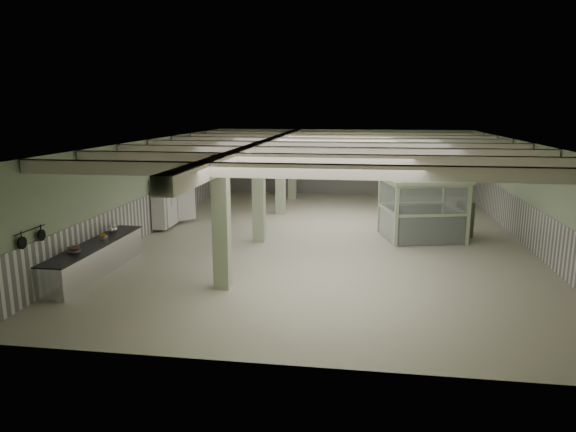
# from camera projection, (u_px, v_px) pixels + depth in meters

# --- Properties ---
(floor) EXTENTS (20.00, 20.00, 0.00)m
(floor) POSITION_uv_depth(u_px,v_px,m) (329.00, 237.00, 19.44)
(floor) COLOR beige
(floor) RESTS_ON ground
(ceiling) EXTENTS (14.00, 20.00, 0.02)m
(ceiling) POSITION_uv_depth(u_px,v_px,m) (331.00, 141.00, 18.69)
(ceiling) COLOR silver
(ceiling) RESTS_ON wall_back
(wall_back) EXTENTS (14.00, 0.02, 3.60)m
(wall_back) POSITION_uv_depth(u_px,v_px,m) (341.00, 162.00, 28.75)
(wall_back) COLOR #A8BC97
(wall_back) RESTS_ON floor
(wall_front) EXTENTS (14.00, 0.02, 3.60)m
(wall_front) POSITION_uv_depth(u_px,v_px,m) (295.00, 276.00, 9.39)
(wall_front) COLOR #A8BC97
(wall_front) RESTS_ON floor
(wall_left) EXTENTS (0.02, 20.00, 3.60)m
(wall_left) POSITION_uv_depth(u_px,v_px,m) (151.00, 186.00, 20.05)
(wall_left) COLOR #A8BC97
(wall_left) RESTS_ON floor
(wall_right) EXTENTS (0.02, 20.00, 3.60)m
(wall_right) POSITION_uv_depth(u_px,v_px,m) (528.00, 195.00, 18.09)
(wall_right) COLOR #A8BC97
(wall_right) RESTS_ON floor
(wainscot_left) EXTENTS (0.05, 19.90, 1.50)m
(wainscot_left) POSITION_uv_depth(u_px,v_px,m) (153.00, 212.00, 20.26)
(wainscot_left) COLOR white
(wainscot_left) RESTS_ON floor
(wainscot_right) EXTENTS (0.05, 19.90, 1.50)m
(wainscot_right) POSITION_uv_depth(u_px,v_px,m) (525.00, 223.00, 18.31)
(wainscot_right) COLOR white
(wainscot_right) RESTS_ON floor
(wainscot_back) EXTENTS (13.90, 0.05, 1.50)m
(wainscot_back) POSITION_uv_depth(u_px,v_px,m) (341.00, 181.00, 28.94)
(wainscot_back) COLOR white
(wainscot_back) RESTS_ON floor
(girder) EXTENTS (0.45, 19.90, 0.40)m
(girder) POSITION_uv_depth(u_px,v_px,m) (264.00, 147.00, 19.09)
(girder) COLOR silver
(girder) RESTS_ON ceiling
(beam_a) EXTENTS (13.90, 0.35, 0.32)m
(beam_a) POSITION_uv_depth(u_px,v_px,m) (310.00, 171.00, 11.47)
(beam_a) COLOR silver
(beam_a) RESTS_ON ceiling
(beam_b) EXTENTS (13.90, 0.35, 0.32)m
(beam_b) POSITION_uv_depth(u_px,v_px,m) (319.00, 160.00, 13.89)
(beam_b) COLOR silver
(beam_b) RESTS_ON ceiling
(beam_c) EXTENTS (13.90, 0.35, 0.32)m
(beam_c) POSITION_uv_depth(u_px,v_px,m) (326.00, 152.00, 16.31)
(beam_c) COLOR silver
(beam_c) RESTS_ON ceiling
(beam_d) EXTENTS (13.90, 0.35, 0.32)m
(beam_d) POSITION_uv_depth(u_px,v_px,m) (331.00, 146.00, 18.73)
(beam_d) COLOR silver
(beam_d) RESTS_ON ceiling
(beam_e) EXTENTS (13.90, 0.35, 0.32)m
(beam_e) POSITION_uv_depth(u_px,v_px,m) (335.00, 142.00, 21.15)
(beam_e) COLOR silver
(beam_e) RESTS_ON ceiling
(beam_f) EXTENTS (13.90, 0.35, 0.32)m
(beam_f) POSITION_uv_depth(u_px,v_px,m) (338.00, 138.00, 23.57)
(beam_f) COLOR silver
(beam_f) RESTS_ON ceiling
(beam_g) EXTENTS (13.90, 0.35, 0.32)m
(beam_g) POSITION_uv_depth(u_px,v_px,m) (340.00, 135.00, 25.99)
(beam_g) COLOR silver
(beam_g) RESTS_ON ceiling
(column_a) EXTENTS (0.42, 0.42, 3.60)m
(column_a) POSITION_uv_depth(u_px,v_px,m) (221.00, 223.00, 13.61)
(column_a) COLOR #A0B28F
(column_a) RESTS_ON floor
(column_b) EXTENTS (0.42, 0.42, 3.60)m
(column_b) POSITION_uv_depth(u_px,v_px,m) (259.00, 193.00, 18.45)
(column_b) COLOR #A0B28F
(column_b) RESTS_ON floor
(column_c) EXTENTS (0.42, 0.42, 3.60)m
(column_c) POSITION_uv_depth(u_px,v_px,m) (281.00, 175.00, 23.29)
(column_c) COLOR #A0B28F
(column_c) RESTS_ON floor
(column_d) EXTENTS (0.42, 0.42, 3.60)m
(column_d) POSITION_uv_depth(u_px,v_px,m) (292.00, 165.00, 27.16)
(column_d) COLOR #A0B28F
(column_d) RESTS_ON floor
(hook_rail) EXTENTS (0.02, 1.20, 0.02)m
(hook_rail) POSITION_uv_depth(u_px,v_px,m) (30.00, 230.00, 12.67)
(hook_rail) COLOR black
(hook_rail) RESTS_ON wall_left
(pendant_front) EXTENTS (0.44, 0.44, 0.22)m
(pendant_front) POSITION_uv_depth(u_px,v_px,m) (337.00, 174.00, 13.90)
(pendant_front) COLOR #2E3B2C
(pendant_front) RESTS_ON ceiling
(pendant_mid) EXTENTS (0.44, 0.44, 0.22)m
(pendant_mid) POSITION_uv_depth(u_px,v_px,m) (345.00, 155.00, 19.22)
(pendant_mid) COLOR #2E3B2C
(pendant_mid) RESTS_ON ceiling
(pendant_back) EXTENTS (0.44, 0.44, 0.22)m
(pendant_back) POSITION_uv_depth(u_px,v_px,m) (349.00, 146.00, 24.06)
(pendant_back) COLOR #2E3B2C
(pendant_back) RESTS_ON ceiling
(prep_counter) EXTENTS (0.83, 4.72, 0.91)m
(prep_counter) POSITION_uv_depth(u_px,v_px,m) (96.00, 258.00, 15.10)
(prep_counter) COLOR silver
(prep_counter) RESTS_ON floor
(pitcher_near) EXTENTS (0.23, 0.25, 0.28)m
(pitcher_near) POSITION_uv_depth(u_px,v_px,m) (111.00, 230.00, 16.16)
(pitcher_near) COLOR silver
(pitcher_near) RESTS_ON prep_counter
(pitcher_far) EXTENTS (0.23, 0.26, 0.30)m
(pitcher_far) POSITION_uv_depth(u_px,v_px,m) (114.00, 229.00, 16.22)
(pitcher_far) COLOR silver
(pitcher_far) RESTS_ON prep_counter
(veg_colander) EXTENTS (0.42, 0.42, 0.18)m
(veg_colander) POSITION_uv_depth(u_px,v_px,m) (74.00, 250.00, 14.09)
(veg_colander) COLOR #3F3F44
(veg_colander) RESTS_ON prep_counter
(orange_bowl) EXTENTS (0.25, 0.25, 0.09)m
(orange_bowl) POSITION_uv_depth(u_px,v_px,m) (103.00, 237.00, 15.57)
(orange_bowl) COLOR #B2B2B7
(orange_bowl) RESTS_ON prep_counter
(skillet_near) EXTENTS (0.04, 0.31, 0.31)m
(skillet_near) POSITION_uv_depth(u_px,v_px,m) (22.00, 243.00, 12.31)
(skillet_near) COLOR black
(skillet_near) RESTS_ON hook_rail
(skillet_far) EXTENTS (0.04, 0.30, 0.30)m
(skillet_far) POSITION_uv_depth(u_px,v_px,m) (41.00, 235.00, 13.05)
(skillet_far) COLOR black
(skillet_far) RESTS_ON hook_rail
(walkin_cooler) EXTENTS (0.99, 2.17, 1.99)m
(walkin_cooler) POSITION_uv_depth(u_px,v_px,m) (169.00, 203.00, 20.92)
(walkin_cooler) COLOR silver
(walkin_cooler) RESTS_ON floor
(guard_booth) EXTENTS (3.35, 3.03, 2.39)m
(guard_booth) POSITION_uv_depth(u_px,v_px,m) (423.00, 196.00, 18.93)
(guard_booth) COLOR #AFC59D
(guard_booth) RESTS_ON floor
(filing_cabinet) EXTENTS (0.61, 0.72, 1.33)m
(filing_cabinet) POSITION_uv_depth(u_px,v_px,m) (465.00, 219.00, 19.39)
(filing_cabinet) COLOR #555849
(filing_cabinet) RESTS_ON floor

